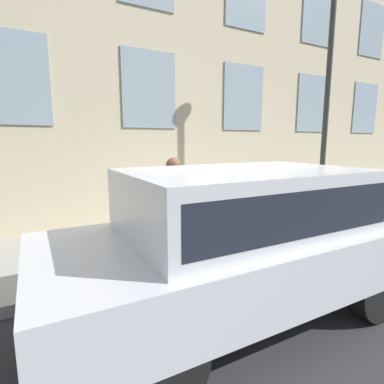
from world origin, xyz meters
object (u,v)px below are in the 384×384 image
at_px(person, 174,195).
at_px(street_lamp, 329,75).
at_px(fire_hydrant, 210,230).
at_px(parked_truck_silver_near, 240,231).

relative_size(person, street_lamp, 0.30).
xyz_separation_m(fire_hydrant, person, (0.31, 0.55, 0.62)).
height_order(fire_hydrant, parked_truck_silver_near, parked_truck_silver_near).
height_order(fire_hydrant, person, person).
bearing_deg(parked_truck_silver_near, street_lamp, -62.87).
xyz_separation_m(person, street_lamp, (0.05, -3.81, 2.35)).
bearing_deg(street_lamp, person, 90.72).
height_order(parked_truck_silver_near, street_lamp, street_lamp).
bearing_deg(person, fire_hydrant, 178.24).
bearing_deg(person, street_lamp, -151.47).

